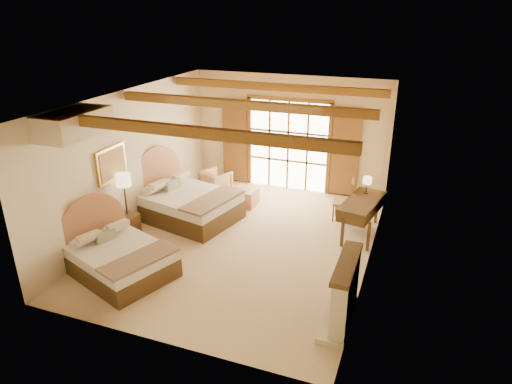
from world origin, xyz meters
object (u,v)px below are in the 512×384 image
at_px(nightstand, 126,227).
at_px(armchair, 216,182).
at_px(desk, 361,216).
at_px(bed_near, 114,256).
at_px(bed_far, 183,201).

height_order(nightstand, armchair, armchair).
distance_m(armchair, desk, 4.30).
height_order(bed_near, desk, bed_near).
bearing_deg(armchair, bed_near, 110.83).
distance_m(bed_near, nightstand, 1.42).
bearing_deg(armchair, desk, -172.60).
height_order(armchair, desk, desk).
bearing_deg(bed_near, nightstand, 136.75).
relative_size(nightstand, armchair, 0.81).
bearing_deg(desk, bed_near, -130.98).
bearing_deg(desk, armchair, 176.06).
xyz_separation_m(nightstand, armchair, (0.73, 3.18, 0.04)).
xyz_separation_m(bed_far, desk, (4.22, 0.66, 0.01)).
bearing_deg(bed_far, armchair, 100.71).
xyz_separation_m(nightstand, desk, (4.89, 2.09, 0.16)).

